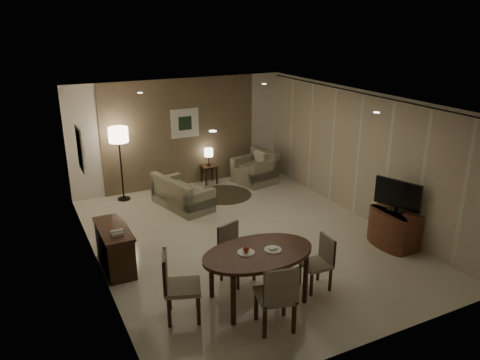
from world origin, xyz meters
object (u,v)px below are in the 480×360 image
armchair (255,167)px  side_table (209,174)px  chair_left (183,286)px  chair_right (316,264)px  sofa (182,192)px  chair_near (275,294)px  tv_cabinet (394,228)px  floor_lamp (121,164)px  dining_table (258,276)px  chair_far (238,254)px  console_desk (115,248)px

armchair → side_table: armchair is taller
chair_left → side_table: bearing=-7.6°
chair_right → sofa: size_ratio=0.58×
chair_near → tv_cabinet: bearing=-148.6°
floor_lamp → dining_table: bearing=-80.4°
tv_cabinet → chair_left: chair_left is taller
chair_far → armchair: (2.51, 4.08, -0.06)m
console_desk → side_table: size_ratio=2.49×
console_desk → chair_left: (0.56, -1.86, 0.14)m
chair_near → console_desk: bearing=-46.0°
dining_table → chair_right: size_ratio=2.02×
console_desk → chair_far: (1.69, -1.31, 0.10)m
console_desk → armchair: 5.03m
chair_near → sofa: size_ratio=0.69×
chair_left → floor_lamp: size_ratio=0.59×
dining_table → chair_left: 1.17m
console_desk → sofa: (1.97, 2.07, -0.02)m
chair_left → dining_table: bearing=-75.1°
chair_right → sofa: 4.20m
tv_cabinet → chair_left: (-4.33, -0.36, 0.16)m
chair_left → sofa: (1.41, 3.93, -0.16)m
dining_table → floor_lamp: (-0.86, 5.06, 0.46)m
chair_far → chair_right: chair_far is taller
console_desk → tv_cabinet: (4.89, -1.50, -0.03)m
chair_near → chair_far: 1.32m
chair_right → sofa: chair_right is taller
tv_cabinet → sofa: (-2.92, 3.57, 0.00)m
console_desk → chair_right: size_ratio=1.38×
tv_cabinet → chair_right: 2.27m
chair_far → chair_left: 1.26m
chair_left → side_table: size_ratio=2.12×
chair_near → chair_right: size_ratio=1.20×
dining_table → side_table: dining_table is taller
console_desk → chair_left: chair_left is taller
chair_right → side_table: size_ratio=1.80×
dining_table → chair_near: chair_near is taller
armchair → floor_lamp: 3.38m
sofa → side_table: size_ratio=3.12×
armchair → floor_lamp: size_ratio=0.53×
chair_right → dining_table: bearing=-94.3°
dining_table → tv_cabinet: bearing=8.0°
chair_far → side_table: size_ratio=1.98×
tv_cabinet → chair_right: (-2.20, -0.56, 0.08)m
chair_left → armchair: bearing=-19.1°
chair_right → side_table: bearing=178.1°
chair_left → armchair: chair_left is taller
chair_far → armchair: 4.79m
chair_left → armchair: (3.64, 4.63, -0.10)m
side_table → floor_lamp: (-2.26, -0.14, 0.63)m
dining_table → sofa: (0.25, 4.02, -0.06)m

